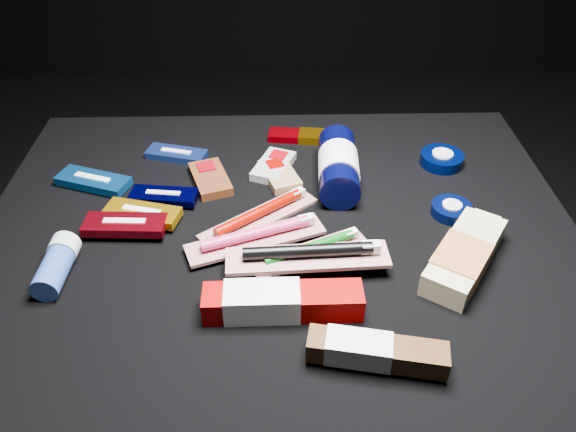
{
  "coord_description": "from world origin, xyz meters",
  "views": [
    {
      "loc": [
        -0.0,
        -0.7,
        0.99
      ],
      "look_at": [
        0.01,
        0.01,
        0.42
      ],
      "focal_mm": 35.0,
      "sensor_mm": 36.0,
      "label": 1
    }
  ],
  "objects_px": {
    "deodorant_stick": "(56,265)",
    "toothpaste_carton_red": "(276,302)",
    "lotion_bottle": "(338,166)",
    "bodywash_bottle": "(464,257)"
  },
  "relations": [
    {
      "from": "deodorant_stick",
      "to": "toothpaste_carton_red",
      "type": "xyz_separation_m",
      "value": [
        0.32,
        -0.08,
        -0.0
      ]
    },
    {
      "from": "lotion_bottle",
      "to": "deodorant_stick",
      "type": "bearing_deg",
      "value": -148.63
    },
    {
      "from": "deodorant_stick",
      "to": "toothpaste_carton_red",
      "type": "distance_m",
      "value": 0.33
    },
    {
      "from": "bodywash_bottle",
      "to": "deodorant_stick",
      "type": "bearing_deg",
      "value": -145.17
    },
    {
      "from": "bodywash_bottle",
      "to": "deodorant_stick",
      "type": "xyz_separation_m",
      "value": [
        -0.6,
        -0.0,
        0.0
      ]
    },
    {
      "from": "lotion_bottle",
      "to": "toothpaste_carton_red",
      "type": "relative_size",
      "value": 1.03
    },
    {
      "from": "deodorant_stick",
      "to": "toothpaste_carton_red",
      "type": "relative_size",
      "value": 0.49
    },
    {
      "from": "bodywash_bottle",
      "to": "toothpaste_carton_red",
      "type": "bearing_deg",
      "value": -128.91
    },
    {
      "from": "lotion_bottle",
      "to": "bodywash_bottle",
      "type": "bearing_deg",
      "value": -50.69
    },
    {
      "from": "deodorant_stick",
      "to": "lotion_bottle",
      "type": "bearing_deg",
      "value": 30.13
    }
  ]
}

